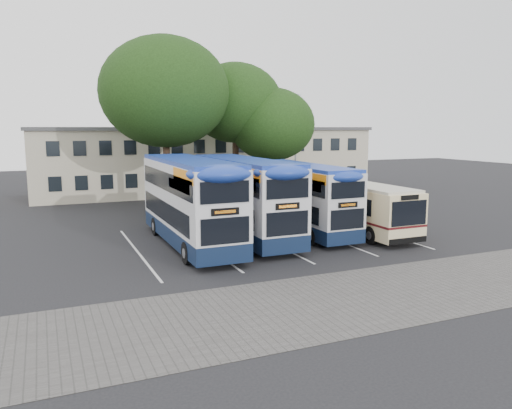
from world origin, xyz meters
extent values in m
plane|color=black|center=(0.00, 0.00, 0.00)|extent=(120.00, 120.00, 0.00)
cube|color=#595654|center=(-2.00, -5.00, 0.01)|extent=(40.00, 6.00, 0.01)
cube|color=silver|center=(-10.75, 5.00, 0.01)|extent=(0.12, 11.00, 0.01)
cube|color=silver|center=(-7.25, 5.00, 0.01)|extent=(0.12, 11.00, 0.01)
cube|color=silver|center=(-3.75, 5.00, 0.01)|extent=(0.12, 11.00, 0.01)
cube|color=silver|center=(-0.25, 5.00, 0.01)|extent=(0.12, 11.00, 0.01)
cube|color=silver|center=(3.25, 5.00, 0.01)|extent=(0.12, 11.00, 0.01)
cube|color=beige|center=(0.00, 27.00, 3.00)|extent=(32.00, 8.00, 6.00)
cube|color=#4C4C4F|center=(0.00, 27.00, 6.05)|extent=(32.40, 8.40, 0.30)
cube|color=black|center=(0.00, 22.98, 1.70)|extent=(30.00, 0.06, 1.20)
cube|color=black|center=(0.00, 22.98, 4.50)|extent=(30.00, 0.06, 1.20)
cylinder|color=gray|center=(6.00, 20.00, 4.50)|extent=(0.14, 0.14, 9.00)
cube|color=gray|center=(6.00, 20.00, 9.00)|extent=(0.12, 0.80, 0.12)
cube|color=gray|center=(6.00, 19.60, 8.95)|extent=(0.25, 0.50, 0.12)
cylinder|color=black|center=(-6.53, 16.26, 3.18)|extent=(0.50, 0.50, 6.37)
ellipsoid|color=black|center=(-6.53, 16.26, 8.66)|extent=(9.26, 9.26, 7.87)
cylinder|color=black|center=(-0.50, 17.97, 2.97)|extent=(0.50, 0.50, 5.94)
ellipsoid|color=black|center=(-0.50, 17.97, 8.08)|extent=(7.41, 7.41, 6.30)
cylinder|color=black|center=(2.04, 16.56, 2.35)|extent=(0.50, 0.50, 4.70)
ellipsoid|color=black|center=(2.04, 16.56, 6.40)|extent=(6.77, 6.77, 5.76)
cube|color=#101E3B|center=(-7.90, 5.40, 0.72)|extent=(2.59, 10.86, 0.83)
cube|color=silver|center=(-7.90, 5.40, 2.74)|extent=(2.59, 10.86, 3.21)
cube|color=#1B38A3|center=(-7.90, 5.40, 4.40)|extent=(2.53, 10.64, 0.31)
cube|color=black|center=(-7.90, 5.71, 1.86)|extent=(2.63, 9.62, 1.03)
cube|color=black|center=(-7.90, 5.40, 3.46)|extent=(2.63, 10.24, 0.93)
cube|color=orange|center=(-6.59, 1.83, 4.03)|extent=(0.02, 3.31, 0.57)
cube|color=black|center=(-7.90, -0.06, 2.64)|extent=(1.24, 0.06, 0.31)
cylinder|color=black|center=(-9.06, 8.55, 0.52)|extent=(0.31, 1.03, 1.03)
cylinder|color=black|center=(-6.73, 8.55, 0.52)|extent=(0.31, 1.03, 1.03)
cylinder|color=black|center=(-9.06, 1.83, 0.52)|extent=(0.31, 1.03, 1.03)
cylinder|color=black|center=(-6.73, 1.83, 0.52)|extent=(0.31, 1.03, 1.03)
cube|color=red|center=(-6.58, 6.69, 3.46)|extent=(0.02, 4.14, 0.88)
cube|color=#101E3B|center=(-4.63, 5.89, 0.71)|extent=(2.53, 10.62, 0.81)
cube|color=silver|center=(-4.63, 5.89, 2.68)|extent=(2.53, 10.62, 3.13)
cube|color=#1B38A3|center=(-4.63, 5.89, 4.30)|extent=(2.48, 10.41, 0.30)
cube|color=black|center=(-4.63, 6.20, 1.82)|extent=(2.57, 9.40, 1.01)
cube|color=black|center=(-4.63, 5.89, 3.39)|extent=(2.57, 10.01, 0.91)
cube|color=orange|center=(-3.36, 2.40, 3.94)|extent=(0.02, 3.24, 0.56)
cube|color=black|center=(-4.63, 0.55, 2.58)|extent=(1.21, 0.06, 0.30)
cylinder|color=black|center=(-5.77, 8.98, 0.51)|extent=(0.30, 1.01, 1.01)
cylinder|color=black|center=(-3.49, 8.98, 0.51)|extent=(0.30, 1.01, 1.01)
cylinder|color=black|center=(-5.77, 2.40, 0.51)|extent=(0.30, 1.01, 1.01)
cylinder|color=black|center=(-3.49, 2.40, 0.51)|extent=(0.30, 1.01, 1.01)
cube|color=#101E3B|center=(-0.99, 5.96, 0.64)|extent=(2.30, 9.65, 0.74)
cube|color=silver|center=(-0.99, 5.96, 2.43)|extent=(2.30, 9.65, 2.85)
cube|color=#1B38A3|center=(-0.99, 5.96, 3.91)|extent=(2.25, 9.45, 0.28)
cube|color=black|center=(-0.99, 6.23, 1.65)|extent=(2.34, 8.55, 0.92)
cube|color=black|center=(-0.99, 5.96, 3.08)|extent=(2.34, 9.10, 0.83)
cube|color=orange|center=(0.17, 2.79, 3.58)|extent=(0.02, 2.94, 0.51)
cube|color=black|center=(-0.99, 1.10, 2.34)|extent=(1.10, 0.06, 0.28)
cylinder|color=black|center=(-2.02, 8.76, 0.46)|extent=(0.28, 0.92, 0.92)
cylinder|color=black|center=(0.05, 8.76, 0.46)|extent=(0.28, 0.92, 0.92)
cylinder|color=black|center=(-2.02, 2.79, 0.46)|extent=(0.28, 0.92, 0.92)
cylinder|color=black|center=(0.05, 2.79, 0.46)|extent=(0.28, 0.92, 0.92)
cube|color=beige|center=(2.07, 5.07, 1.54)|extent=(2.45, 9.79, 2.50)
cube|color=beige|center=(2.07, 5.07, 2.84)|extent=(2.35, 9.39, 0.20)
cube|color=black|center=(2.07, 5.56, 1.96)|extent=(2.49, 7.83, 0.88)
cube|color=#4F0F13|center=(2.07, 5.07, 1.13)|extent=(2.48, 9.81, 0.12)
cube|color=black|center=(2.07, 0.16, 1.86)|extent=(2.15, 0.06, 1.27)
cylinder|color=black|center=(0.96, 1.75, 0.49)|extent=(0.29, 0.98, 0.98)
cylinder|color=black|center=(3.17, 1.75, 0.49)|extent=(0.29, 0.98, 0.98)
cylinder|color=black|center=(0.96, 8.01, 0.49)|extent=(0.29, 0.98, 0.98)
cylinder|color=black|center=(3.17, 8.01, 0.49)|extent=(0.29, 0.98, 0.98)
camera|label=1|loc=(-14.90, -19.60, 6.14)|focal=35.00mm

